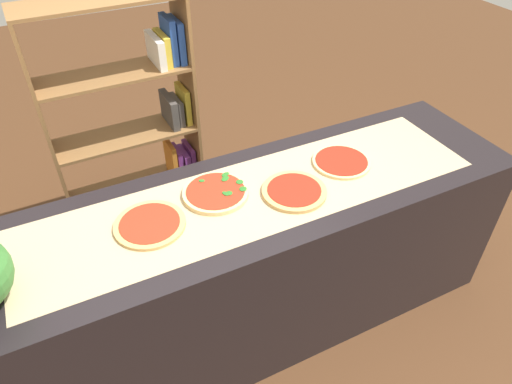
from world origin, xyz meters
TOP-DOWN VIEW (x-y plane):
  - ground_plane at (0.00, 0.00)m, footprint 12.00×12.00m
  - counter at (0.00, 0.00)m, footprint 2.68×0.74m
  - parchment_paper at (0.00, 0.00)m, footprint 2.18×0.53m
  - pizza_plain_0 at (-0.50, 0.02)m, footprint 0.31×0.31m
  - pizza_spinach_1 at (-0.17, 0.09)m, footprint 0.31×0.31m
  - pizza_plain_2 at (0.17, -0.06)m, footprint 0.30×0.30m
  - pizza_plain_3 at (0.50, 0.04)m, footprint 0.29×0.29m
  - bookshelf at (-0.27, 1.01)m, footprint 0.87×0.32m

SIDE VIEW (x-z plane):
  - ground_plane at x=0.00m, z-range 0.00..0.00m
  - counter at x=0.00m, z-range 0.00..0.94m
  - bookshelf at x=-0.27m, z-range -0.07..1.53m
  - parchment_paper at x=0.00m, z-range 0.94..0.94m
  - pizza_plain_0 at x=-0.50m, z-range 0.94..0.96m
  - pizza_plain_3 at x=0.50m, z-range 0.94..0.96m
  - pizza_plain_2 at x=0.17m, z-range 0.94..0.96m
  - pizza_spinach_1 at x=-0.17m, z-range 0.94..0.97m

